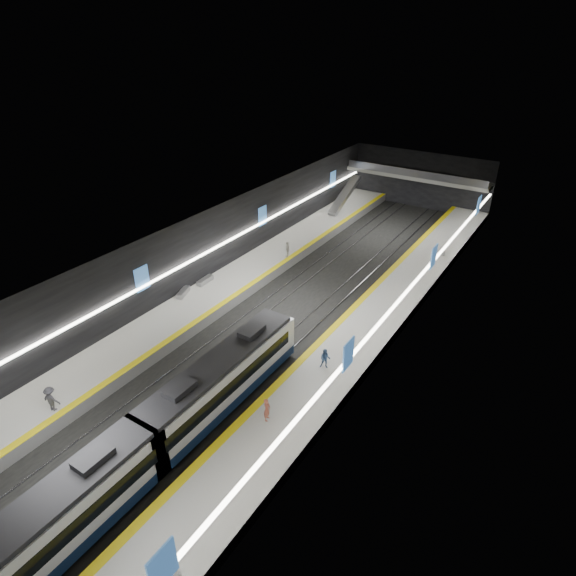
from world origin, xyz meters
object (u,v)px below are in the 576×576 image
Objects in this scene: escalator at (345,195)px; passenger_right_a at (267,410)px; bench_left_near at (183,292)px; bench_left_far at (205,280)px; train at (145,445)px; passenger_right_b at (325,359)px; passenger_left_a at (287,249)px; passenger_left_b at (51,399)px; bench_right_far at (442,251)px.

escalator is 41.51m from passenger_right_a.
bench_left_near is 1.00× the size of bench_left_far.
passenger_right_b is (4.77, 13.37, -0.38)m from train.
passenger_left_a is 0.95× the size of passenger_left_b.
passenger_left_b is (-8.48, -0.50, -0.25)m from train.
passenger_right_b is 0.87× the size of passenger_left_b.
train is 22.13m from bench_left_far.
escalator is at bearing -102.38° from passenger_left_b.
train reaches higher than passenger_left_b.
escalator is 17.58m from bench_right_far.
passenger_left_a is 28.66m from passenger_left_b.
passenger_right_a is at bearing -49.04° from bench_left_near.
passenger_left_a is at bearing -83.88° from escalator.
train is 19.79m from bench_left_near.
passenger_left_a is at bearing 53.17° from bench_left_near.
train is 14.23× the size of bench_left_near.
passenger_right_b is 19.62m from passenger_left_a.
train is 16.03× the size of passenger_left_a.
bench_left_far is (0.15, 2.96, -0.00)m from bench_left_near.
bench_right_far is at bearing 81.11° from train.
bench_left_near is 1.19× the size of passenger_right_a.
passenger_left_b reaches higher than bench_right_far.
bench_left_near is at bearing -95.18° from bench_left_far.
passenger_right_a is at bearing -39.27° from bench_left_far.
train is at bearing -5.88° from passenger_left_a.
passenger_left_a is (-12.90, 14.78, 0.08)m from passenger_right_b.
passenger_right_b is (-1.26, -25.16, 0.61)m from bench_right_far.
bench_left_near is 16.60m from passenger_left_b.
passenger_right_b is at bearing -27.51° from bench_left_near.
bench_left_far is at bearing -93.93° from escalator.
passenger_right_b is at bearing 70.38° from train.
bench_left_far is 1.24× the size of passenger_right_b.
train is 14.20m from passenger_right_b.
passenger_left_b is at bearing -97.31° from bench_left_near.
train is at bearing -72.20° from bench_left_near.
passenger_right_b is 19.18m from passenger_left_b.
passenger_left_a reaches higher than passenger_right_b.
passenger_right_b is at bearing -65.35° from escalator.
bench_right_far is at bearing -17.97° from passenger_right_a.
train is 8.49m from passenger_left_b.
bench_right_far is at bearing 104.24° from passenger_left_a.
bench_left_far is 17.45m from passenger_right_b.
passenger_left_b reaches higher than passenger_right_a.
bench_left_near is at bearing -92.01° from passenger_left_b.
bench_left_near is at bearing 150.85° from passenger_right_b.
bench_right_far is (16.03, -7.02, -1.69)m from escalator.
bench_left_far is at bearing 38.26° from passenger_right_a.
bench_right_far is 17.57m from passenger_left_a.
passenger_left_a is at bearing -104.96° from passenger_left_b.
bench_right_far is at bearing 65.93° from passenger_right_b.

